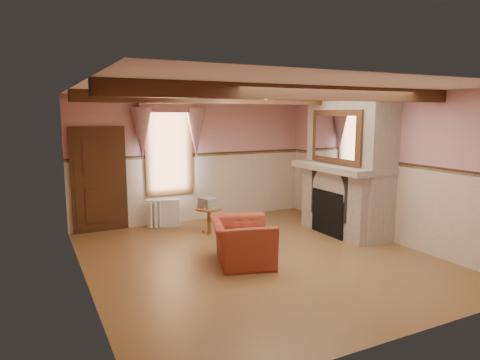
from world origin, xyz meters
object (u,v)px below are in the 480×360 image
side_table (209,221)px  oil_lamp (328,155)px  mantel_clock (322,156)px  bowl (339,162)px  radiator (164,213)px  armchair (242,242)px

side_table → oil_lamp: 2.82m
mantel_clock → oil_lamp: size_ratio=0.86×
bowl → radiator: bearing=147.1°
armchair → side_table: (0.19, 1.84, -0.08)m
armchair → bowl: size_ratio=3.33×
armchair → bowl: (2.61, 0.82, 1.10)m
bowl → mantel_clock: (0.00, 0.56, 0.06)m
bowl → side_table: bearing=157.0°
oil_lamp → mantel_clock: bearing=90.0°
oil_lamp → radiator: bearing=151.8°
radiator → side_table: bearing=-35.6°
side_table → mantel_clock: size_ratio=2.31×
radiator → bowl: bowl is taller
side_table → oil_lamp: (2.42, -0.68, 1.29)m
radiator → oil_lamp: (3.08, -1.65, 1.26)m
side_table → mantel_clock: (2.42, -0.47, 1.25)m
armchair → bowl: bowl is taller
bowl → oil_lamp: (0.00, 0.34, 0.10)m
radiator → armchair: bearing=-60.4°
bowl → mantel_clock: 0.56m
armchair → bowl: 2.95m
side_table → radiator: 1.17m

